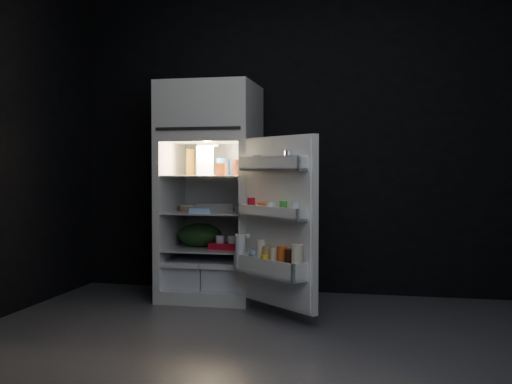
% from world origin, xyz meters
% --- Properties ---
extents(floor, '(4.00, 3.40, 0.00)m').
position_xyz_m(floor, '(0.00, 0.00, 0.00)').
color(floor, '#4F4F54').
rests_on(floor, ground).
extents(wall_back, '(4.00, 0.00, 2.70)m').
position_xyz_m(wall_back, '(0.00, 1.70, 1.35)').
color(wall_back, black).
rests_on(wall_back, ground).
extents(wall_front, '(4.00, 0.00, 2.70)m').
position_xyz_m(wall_front, '(0.00, -1.70, 1.35)').
color(wall_front, black).
rests_on(wall_front, ground).
extents(refrigerator, '(0.76, 0.71, 1.78)m').
position_xyz_m(refrigerator, '(-0.71, 1.32, 0.96)').
color(refrigerator, white).
rests_on(refrigerator, ground).
extents(fridge_door, '(0.67, 0.62, 1.22)m').
position_xyz_m(fridge_door, '(-0.05, 0.69, 0.68)').
color(fridge_door, white).
rests_on(fridge_door, ground).
extents(milk_jug, '(0.17, 0.17, 0.24)m').
position_xyz_m(milk_jug, '(-0.76, 1.33, 1.15)').
color(milk_jug, white).
rests_on(milk_jug, refrigerator).
extents(mayo_jar, '(0.15, 0.15, 0.14)m').
position_xyz_m(mayo_jar, '(-0.61, 1.35, 1.10)').
color(mayo_jar, '#1B5092').
rests_on(mayo_jar, refrigerator).
extents(jam_jar, '(0.10, 0.10, 0.13)m').
position_xyz_m(jam_jar, '(-0.48, 1.33, 1.09)').
color(jam_jar, black).
rests_on(jam_jar, refrigerator).
extents(amber_bottle, '(0.08, 0.08, 0.22)m').
position_xyz_m(amber_bottle, '(-0.91, 1.38, 1.14)').
color(amber_bottle, orange).
rests_on(amber_bottle, refrigerator).
extents(small_carton, '(0.08, 0.06, 0.10)m').
position_xyz_m(small_carton, '(-0.57, 1.14, 1.08)').
color(small_carton, '#DD541A').
rests_on(small_carton, refrigerator).
extents(egg_carton, '(0.33, 0.20, 0.07)m').
position_xyz_m(egg_carton, '(-0.67, 1.25, 0.76)').
color(egg_carton, gray).
rests_on(egg_carton, refrigerator).
extents(pie, '(0.42, 0.42, 0.04)m').
position_xyz_m(pie, '(-0.85, 1.37, 0.75)').
color(pie, '#A58657').
rests_on(pie, refrigerator).
extents(flat_package, '(0.18, 0.11, 0.04)m').
position_xyz_m(flat_package, '(-0.72, 1.06, 0.75)').
color(flat_package, '#9CBEF2').
rests_on(flat_package, refrigerator).
extents(wrapped_pkg, '(0.12, 0.10, 0.05)m').
position_xyz_m(wrapped_pkg, '(-0.46, 1.38, 0.75)').
color(wrapped_pkg, beige).
rests_on(wrapped_pkg, refrigerator).
extents(produce_bag, '(0.44, 0.40, 0.20)m').
position_xyz_m(produce_bag, '(-0.80, 1.31, 0.52)').
color(produce_bag, '#193815').
rests_on(produce_bag, refrigerator).
extents(yogurt_tray, '(0.30, 0.19, 0.05)m').
position_xyz_m(yogurt_tray, '(-0.54, 1.19, 0.45)').
color(yogurt_tray, red).
rests_on(yogurt_tray, refrigerator).
extents(small_can_red, '(0.09, 0.09, 0.09)m').
position_xyz_m(small_can_red, '(-0.51, 1.39, 0.47)').
color(small_can_red, red).
rests_on(small_can_red, refrigerator).
extents(small_can_silver, '(0.09, 0.09, 0.09)m').
position_xyz_m(small_can_silver, '(-0.48, 1.40, 0.47)').
color(small_can_silver, silver).
rests_on(small_can_silver, refrigerator).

